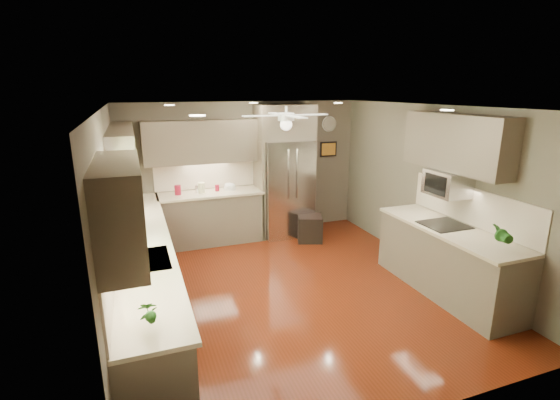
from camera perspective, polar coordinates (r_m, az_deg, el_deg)
floor at (r=5.85m, az=1.85°, el=-12.30°), size 5.00×5.00×0.00m
ceiling at (r=5.19m, az=2.09°, el=12.95°), size 5.00×5.00×0.00m
wall_back at (r=7.70m, az=-5.06°, el=4.31°), size 4.50×0.00×4.50m
wall_front at (r=3.36m, az=18.53°, el=-11.39°), size 4.50×0.00×4.50m
wall_left at (r=5.03m, az=-22.57°, el=-2.82°), size 0.00×5.00×5.00m
wall_right at (r=6.55m, az=20.53°, el=1.43°), size 0.00×5.00×5.00m
canister_a at (r=7.24m, az=-14.18°, el=1.33°), size 0.12×0.12×0.18m
canister_b at (r=7.31m, az=-11.49°, el=1.54°), size 0.11×0.11×0.14m
canister_c at (r=7.27m, az=-10.98°, el=1.65°), size 0.16×0.16×0.20m
canister_d at (r=7.36m, az=-8.84°, el=1.69°), size 0.08×0.08×0.11m
soap_bottle at (r=5.16m, az=-20.35°, el=-4.54°), size 0.13×0.13×0.21m
potted_plant_left at (r=3.35m, az=-18.13°, el=-14.73°), size 0.15×0.11×0.28m
potted_plant_right at (r=5.29m, az=28.77°, el=-4.24°), size 0.23×0.20×0.35m
bowl at (r=7.41m, az=-7.06°, el=1.57°), size 0.29×0.29×0.05m
left_run at (r=5.43m, az=-18.54°, el=-9.77°), size 0.65×4.70×1.45m
back_run at (r=7.46m, az=-9.71°, el=-2.30°), size 1.85×0.65×1.45m
uppers at (r=5.71m, az=-7.66°, el=6.70°), size 4.50×4.70×0.95m
window at (r=4.46m, az=-22.77°, el=-1.02°), size 0.05×1.12×0.92m
sink at (r=4.67m, az=-18.38°, el=-8.30°), size 0.50×0.70×0.32m
refrigerator at (r=7.61m, az=0.74°, el=3.76°), size 1.06×0.75×2.45m
right_run at (r=6.01m, az=22.42°, el=-7.68°), size 0.70×2.20×1.45m
microwave at (r=5.96m, az=22.48°, el=2.19°), size 0.43×0.55×0.34m
ceiling_fan at (r=5.48m, az=0.87°, el=11.33°), size 1.18×1.18×0.32m
recessed_lights at (r=5.55m, az=0.10°, el=13.05°), size 2.84×3.14×0.01m
wall_clock at (r=8.20m, az=6.92°, el=10.58°), size 0.30×0.03×0.30m
framed_print at (r=8.25m, az=6.82°, el=7.12°), size 0.36×0.03×0.30m
stool at (r=7.51m, az=4.21°, el=-3.96°), size 0.57×0.57×0.50m
paper_towel at (r=4.35m, az=-19.00°, el=-7.62°), size 0.13×0.13×0.32m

